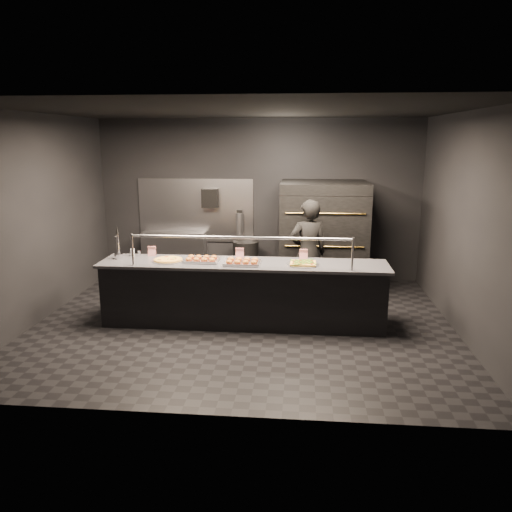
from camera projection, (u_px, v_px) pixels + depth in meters
The scene contains 15 objects.
room at pixel (242, 222), 7.00m from camera, with size 6.04×6.00×3.00m.
service_counter at pixel (243, 293), 7.19m from camera, with size 4.10×0.78×1.37m.
pizza_oven at pixel (323, 235), 8.81m from camera, with size 1.50×1.23×1.91m.
prep_shelf at pixel (175, 255), 9.58m from camera, with size 1.20×0.35×0.90m, color #99999E.
towel_dispenser at pixel (210, 198), 9.34m from camera, with size 0.30×0.20×0.35m, color black.
fire_extinguisher at pixel (239, 224), 9.41m from camera, with size 0.14×0.14×0.51m.
beer_tap at pixel (118, 249), 7.28m from camera, with size 0.13×0.18×0.49m.
round_pizza at pixel (168, 260), 7.17m from camera, with size 0.47×0.47×0.03m.
slider_tray_a at pixel (201, 259), 7.14m from camera, with size 0.50×0.37×0.08m.
slider_tray_b at pixel (242, 262), 6.99m from camera, with size 0.51×0.38×0.08m.
square_pizza at pixel (303, 263), 6.95m from camera, with size 0.45×0.45×0.05m.
condiment_jar at pixel (135, 253), 7.47m from camera, with size 0.16×0.06×0.11m.
tent_cards at pixel (231, 253), 7.36m from camera, with size 2.38×0.04×0.15m.
trash_bin at pixel (246, 262), 9.27m from camera, with size 0.47×0.47×0.79m, color black.
worker at pixel (308, 253), 7.97m from camera, with size 0.63×0.41×1.71m, color black.
Camera 1 is at (0.82, -6.83, 2.64)m, focal length 35.00 mm.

